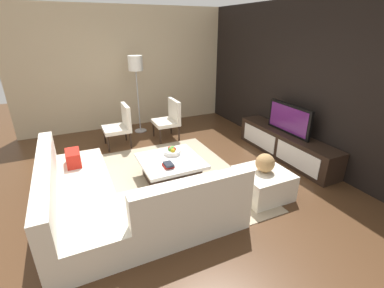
# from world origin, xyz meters

# --- Properties ---
(ground_plane) EXTENTS (14.00, 14.00, 0.00)m
(ground_plane) POSITION_xyz_m (0.00, 0.00, 0.00)
(ground_plane) COLOR #4C301C
(feature_wall_back) EXTENTS (6.40, 0.12, 2.80)m
(feature_wall_back) POSITION_xyz_m (0.00, 2.70, 1.40)
(feature_wall_back) COLOR black
(feature_wall_back) RESTS_ON ground
(side_wall_left) EXTENTS (0.12, 5.20, 2.80)m
(side_wall_left) POSITION_xyz_m (-3.20, 0.20, 1.40)
(side_wall_left) COLOR #C6B28E
(side_wall_left) RESTS_ON ground
(area_rug) EXTENTS (2.95, 2.49, 0.01)m
(area_rug) POSITION_xyz_m (-0.10, 0.00, 0.01)
(area_rug) COLOR tan
(area_rug) RESTS_ON ground
(media_console) EXTENTS (2.26, 0.46, 0.50)m
(media_console) POSITION_xyz_m (0.00, 2.40, 0.25)
(media_console) COLOR black
(media_console) RESTS_ON ground
(television) EXTENTS (1.02, 0.06, 0.54)m
(television) POSITION_xyz_m (0.00, 2.40, 0.77)
(television) COLOR black
(television) RESTS_ON media_console
(sectional_couch) EXTENTS (2.39, 2.30, 0.81)m
(sectional_couch) POSITION_xyz_m (0.51, -0.90, 0.28)
(sectional_couch) COLOR silver
(sectional_couch) RESTS_ON ground
(coffee_table) EXTENTS (0.95, 0.95, 0.38)m
(coffee_table) POSITION_xyz_m (-0.10, 0.10, 0.20)
(coffee_table) COLOR black
(coffee_table) RESTS_ON ground
(accent_chair_near) EXTENTS (0.56, 0.53, 0.87)m
(accent_chair_near) POSITION_xyz_m (-1.90, -0.32, 0.49)
(accent_chair_near) COLOR black
(accent_chair_near) RESTS_ON ground
(floor_lamp) EXTENTS (0.32, 0.32, 1.76)m
(floor_lamp) POSITION_xyz_m (-2.58, 0.25, 1.49)
(floor_lamp) COLOR #A5A5AA
(floor_lamp) RESTS_ON ground
(ottoman) EXTENTS (0.70, 0.70, 0.40)m
(ottoman) POSITION_xyz_m (0.87, 1.18, 0.20)
(ottoman) COLOR silver
(ottoman) RESTS_ON ground
(fruit_bowl) EXTENTS (0.28, 0.28, 0.14)m
(fruit_bowl) POSITION_xyz_m (-0.28, 0.20, 0.43)
(fruit_bowl) COLOR silver
(fruit_bowl) RESTS_ON coffee_table
(accent_chair_far) EXTENTS (0.57, 0.51, 0.87)m
(accent_chair_far) POSITION_xyz_m (-1.87, 0.75, 0.49)
(accent_chair_far) COLOR black
(accent_chair_far) RESTS_ON ground
(decorative_ball) EXTENTS (0.27, 0.27, 0.27)m
(decorative_ball) POSITION_xyz_m (0.87, 1.18, 0.54)
(decorative_ball) COLOR #AD8451
(decorative_ball) RESTS_ON ottoman
(book_stack) EXTENTS (0.19, 0.15, 0.07)m
(book_stack) POSITION_xyz_m (0.12, -0.02, 0.41)
(book_stack) COLOR maroon
(book_stack) RESTS_ON coffee_table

